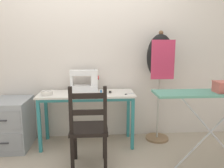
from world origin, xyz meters
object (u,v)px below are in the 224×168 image
object	(u,v)px
thread_spool_near_machine	(101,91)
ironing_board	(214,96)
wooden_chair	(89,129)
dress_form	(160,62)
filing_cabinet	(12,124)
thread_spool_far_edge	(110,92)
scissors	(128,94)
fabric_bowl	(47,93)
sewing_machine	(86,81)
thread_spool_mid_table	(105,91)

from	to	relation	value
thread_spool_near_machine	ironing_board	bearing A→B (deg)	-30.59
wooden_chair	dress_form	bearing A→B (deg)	35.09
thread_spool_near_machine	filing_cabinet	world-z (taller)	thread_spool_near_machine
thread_spool_far_edge	scissors	bearing A→B (deg)	-19.07
fabric_bowl	scissors	size ratio (longest dim) A/B	1.08
sewing_machine	thread_spool_mid_table	size ratio (longest dim) A/B	9.16
fabric_bowl	thread_spool_far_edge	size ratio (longest dim) A/B	3.41
filing_cabinet	dress_form	world-z (taller)	dress_form
thread_spool_mid_table	dress_form	size ratio (longest dim) A/B	0.03
sewing_machine	scissors	distance (m)	0.61
thread_spool_far_edge	wooden_chair	distance (m)	0.68
filing_cabinet	wooden_chair	bearing A→B (deg)	-29.16
thread_spool_mid_table	ironing_board	bearing A→B (deg)	-32.67
thread_spool_near_machine	ironing_board	xyz separation A→B (m)	(1.16, -0.69, 0.08)
sewing_machine	scissors	xyz separation A→B (m)	(0.55, -0.23, -0.13)
sewing_machine	wooden_chair	size ratio (longest dim) A/B	0.41
sewing_machine	ironing_board	bearing A→B (deg)	-30.36
thread_spool_far_edge	dress_form	distance (m)	0.78
fabric_bowl	ironing_board	bearing A→B (deg)	-17.81
wooden_chair	fabric_bowl	bearing A→B (deg)	136.85
thread_spool_far_edge	dress_form	size ratio (longest dim) A/B	0.03
thread_spool_near_machine	fabric_bowl	bearing A→B (deg)	-172.01
thread_spool_far_edge	thread_spool_mid_table	bearing A→B (deg)	135.86
ironing_board	sewing_machine	bearing A→B (deg)	149.64
fabric_bowl	dress_form	world-z (taller)	dress_form
filing_cabinet	thread_spool_mid_table	bearing A→B (deg)	2.31
thread_spool_mid_table	thread_spool_far_edge	xyz separation A→B (m)	(0.06, -0.06, 0.00)
fabric_bowl	scissors	bearing A→B (deg)	-1.04
scissors	wooden_chair	size ratio (longest dim) A/B	0.14
thread_spool_near_machine	wooden_chair	size ratio (longest dim) A/B	0.04
dress_form	ironing_board	world-z (taller)	dress_form
dress_form	filing_cabinet	bearing A→B (deg)	-177.29
ironing_board	wooden_chair	bearing A→B (deg)	176.03
scissors	thread_spool_near_machine	xyz separation A→B (m)	(-0.34, 0.11, 0.01)
fabric_bowl	ironing_board	size ratio (longest dim) A/B	0.11
scissors	filing_cabinet	size ratio (longest dim) A/B	0.21
sewing_machine	thread_spool_near_machine	bearing A→B (deg)	-29.02
wooden_chair	thread_spool_near_machine	bearing A→B (deg)	76.33
sewing_machine	filing_cabinet	world-z (taller)	sewing_machine
filing_cabinet	scissors	bearing A→B (deg)	-3.25
fabric_bowl	wooden_chair	bearing A→B (deg)	-43.15
scissors	ironing_board	xyz separation A→B (m)	(0.82, -0.57, 0.09)
ironing_board	thread_spool_far_edge	bearing A→B (deg)	148.09
fabric_bowl	dress_form	bearing A→B (deg)	6.18
sewing_machine	scissors	world-z (taller)	sewing_machine
sewing_machine	dress_form	distance (m)	1.04
thread_spool_near_machine	thread_spool_mid_table	xyz separation A→B (m)	(0.06, 0.02, -0.00)
thread_spool_far_edge	dress_form	world-z (taller)	dress_form
thread_spool_far_edge	ironing_board	distance (m)	1.23
scissors	filing_cabinet	xyz separation A→B (m)	(-1.50, 0.09, -0.39)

